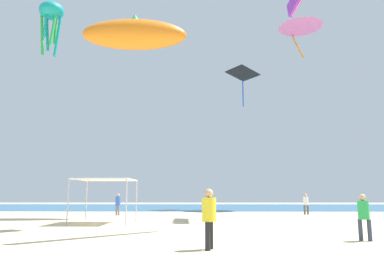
{
  "coord_description": "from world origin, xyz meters",
  "views": [
    {
      "loc": [
        1.11,
        -14.85,
        1.62
      ],
      "look_at": [
        0.85,
        7.02,
        5.41
      ],
      "focal_mm": 33.64,
      "sensor_mm": 36.0,
      "label": 1
    }
  ],
  "objects_px": {
    "person_near_tent": "(209,214)",
    "person_central": "(118,203)",
    "canopy_tent": "(106,181)",
    "kite_inflatable_orange": "(135,34)",
    "person_rightmost": "(364,213)",
    "kite_diamond_black": "(243,75)",
    "person_leftmost": "(306,202)",
    "kite_delta_pink": "(300,24)",
    "kite_octopus_teal": "(51,14)"
  },
  "relations": [
    {
      "from": "canopy_tent",
      "to": "kite_octopus_teal",
      "type": "height_order",
      "value": "kite_octopus_teal"
    },
    {
      "from": "canopy_tent",
      "to": "kite_delta_pink",
      "type": "xyz_separation_m",
      "value": [
        17.37,
        18.66,
        18.92
      ]
    },
    {
      "from": "person_rightmost",
      "to": "kite_diamond_black",
      "type": "distance_m",
      "value": 30.11
    },
    {
      "from": "kite_diamond_black",
      "to": "kite_inflatable_orange",
      "type": "bearing_deg",
      "value": 106.71
    },
    {
      "from": "person_leftmost",
      "to": "kite_delta_pink",
      "type": "height_order",
      "value": "kite_delta_pink"
    },
    {
      "from": "person_rightmost",
      "to": "kite_delta_pink",
      "type": "bearing_deg",
      "value": 99.98
    },
    {
      "from": "canopy_tent",
      "to": "kite_delta_pink",
      "type": "relative_size",
      "value": 0.63
    },
    {
      "from": "person_central",
      "to": "kite_diamond_black",
      "type": "distance_m",
      "value": 21.41
    },
    {
      "from": "kite_diamond_black",
      "to": "kite_delta_pink",
      "type": "bearing_deg",
      "value": -128.09
    },
    {
      "from": "canopy_tent",
      "to": "kite_inflatable_orange",
      "type": "xyz_separation_m",
      "value": [
        0.35,
        5.91,
        11.73
      ]
    },
    {
      "from": "person_leftmost",
      "to": "kite_inflatable_orange",
      "type": "relative_size",
      "value": 0.2
    },
    {
      "from": "kite_delta_pink",
      "to": "kite_octopus_teal",
      "type": "bearing_deg",
      "value": -69.54
    },
    {
      "from": "person_near_tent",
      "to": "person_central",
      "type": "bearing_deg",
      "value": -141.67
    },
    {
      "from": "kite_inflatable_orange",
      "to": "kite_diamond_black",
      "type": "relative_size",
      "value": 1.93
    },
    {
      "from": "person_central",
      "to": "kite_diamond_black",
      "type": "relative_size",
      "value": 0.39
    },
    {
      "from": "canopy_tent",
      "to": "kite_diamond_black",
      "type": "height_order",
      "value": "kite_diamond_black"
    },
    {
      "from": "person_near_tent",
      "to": "person_central",
      "type": "distance_m",
      "value": 18.54
    },
    {
      "from": "person_rightmost",
      "to": "kite_diamond_black",
      "type": "relative_size",
      "value": 0.38
    },
    {
      "from": "canopy_tent",
      "to": "kite_delta_pink",
      "type": "height_order",
      "value": "kite_delta_pink"
    },
    {
      "from": "kite_octopus_teal",
      "to": "kite_inflatable_orange",
      "type": "relative_size",
      "value": 0.63
    },
    {
      "from": "person_near_tent",
      "to": "person_rightmost",
      "type": "distance_m",
      "value": 5.93
    },
    {
      "from": "kite_octopus_teal",
      "to": "kite_diamond_black",
      "type": "bearing_deg",
      "value": 132.42
    },
    {
      "from": "person_near_tent",
      "to": "kite_octopus_teal",
      "type": "xyz_separation_m",
      "value": [
        -13.8,
        19.76,
        17.09
      ]
    },
    {
      "from": "person_central",
      "to": "kite_delta_pink",
      "type": "distance_m",
      "value": 29.42
    },
    {
      "from": "person_central",
      "to": "kite_inflatable_orange",
      "type": "height_order",
      "value": "kite_inflatable_orange"
    },
    {
      "from": "kite_inflatable_orange",
      "to": "person_leftmost",
      "type": "bearing_deg",
      "value": -169.49
    },
    {
      "from": "canopy_tent",
      "to": "kite_inflatable_orange",
      "type": "height_order",
      "value": "kite_inflatable_orange"
    },
    {
      "from": "person_leftmost",
      "to": "person_central",
      "type": "relative_size",
      "value": 1.0
    },
    {
      "from": "person_near_tent",
      "to": "person_rightmost",
      "type": "relative_size",
      "value": 1.1
    },
    {
      "from": "person_near_tent",
      "to": "person_central",
      "type": "relative_size",
      "value": 1.07
    },
    {
      "from": "canopy_tent",
      "to": "person_leftmost",
      "type": "bearing_deg",
      "value": 32.67
    },
    {
      "from": "kite_inflatable_orange",
      "to": "kite_delta_pink",
      "type": "relative_size",
      "value": 1.61
    },
    {
      "from": "person_near_tent",
      "to": "kite_diamond_black",
      "type": "distance_m",
      "value": 32.3
    },
    {
      "from": "person_central",
      "to": "kite_octopus_teal",
      "type": "xyz_separation_m",
      "value": [
        -7.31,
        2.38,
        17.16
      ]
    },
    {
      "from": "person_leftmost",
      "to": "kite_inflatable_orange",
      "type": "height_order",
      "value": "kite_inflatable_orange"
    },
    {
      "from": "kite_octopus_teal",
      "to": "kite_diamond_black",
      "type": "height_order",
      "value": "kite_octopus_teal"
    },
    {
      "from": "person_rightmost",
      "to": "kite_octopus_teal",
      "type": "xyz_separation_m",
      "value": [
        -19.35,
        17.68,
        17.18
      ]
    },
    {
      "from": "person_leftmost",
      "to": "canopy_tent",
      "type": "bearing_deg",
      "value": 15.42
    },
    {
      "from": "kite_inflatable_orange",
      "to": "kite_delta_pink",
      "type": "xyz_separation_m",
      "value": [
        17.02,
        12.75,
        7.2
      ]
    },
    {
      "from": "canopy_tent",
      "to": "person_near_tent",
      "type": "relative_size",
      "value": 1.83
    },
    {
      "from": "person_leftmost",
      "to": "person_rightmost",
      "type": "bearing_deg",
      "value": 62.73
    },
    {
      "from": "person_central",
      "to": "kite_diamond_black",
      "type": "xyz_separation_m",
      "value": [
        11.45,
        11.27,
        14.15
      ]
    },
    {
      "from": "kite_diamond_black",
      "to": "kite_delta_pink",
      "type": "distance_m",
      "value": 9.19
    },
    {
      "from": "person_rightmost",
      "to": "canopy_tent",
      "type": "bearing_deg",
      "value": 169.12
    },
    {
      "from": "canopy_tent",
      "to": "kite_octopus_teal",
      "type": "xyz_separation_m",
      "value": [
        -8.21,
        10.1,
        15.78
      ]
    },
    {
      "from": "canopy_tent",
      "to": "kite_inflatable_orange",
      "type": "bearing_deg",
      "value": 86.61
    },
    {
      "from": "person_near_tent",
      "to": "kite_octopus_teal",
      "type": "distance_m",
      "value": 29.54
    },
    {
      "from": "canopy_tent",
      "to": "kite_inflatable_orange",
      "type": "distance_m",
      "value": 13.13
    },
    {
      "from": "person_rightmost",
      "to": "kite_inflatable_orange",
      "type": "height_order",
      "value": "kite_inflatable_orange"
    },
    {
      "from": "canopy_tent",
      "to": "kite_octopus_teal",
      "type": "bearing_deg",
      "value": 129.12
    }
  ]
}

